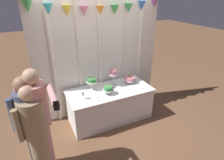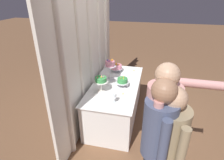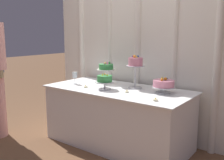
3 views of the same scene
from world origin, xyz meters
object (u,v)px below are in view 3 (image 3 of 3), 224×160
cake_table (118,117)px  cake_display_midleft (105,80)px  cake_display_rightmost (164,84)px  tealight_far_left (86,87)px  cake_display_midright (135,65)px  tealight_near_left (127,92)px  tealight_near_right (156,100)px  wine_glass (75,75)px  cake_display_leftmost (106,68)px

cake_table → cake_display_midleft: cake_display_midleft is taller
cake_display_rightmost → tealight_far_left: size_ratio=5.32×
cake_display_midleft → cake_display_rightmost: size_ratio=0.89×
cake_display_midleft → cake_display_midright: size_ratio=0.57×
tealight_near_left → tealight_near_right: (0.43, -0.13, -0.00)m
wine_glass → tealight_far_left: bearing=-17.5°
cake_display_midleft → tealight_near_right: size_ratio=4.61×
cake_table → wine_glass: 0.79m
tealight_near_left → cake_table: bearing=151.2°
wine_glass → tealight_near_left: (0.83, -0.01, -0.11)m
cake_table → cake_display_midright: (0.16, 0.15, 0.65)m
cake_display_midright → tealight_near_right: 0.69m
tealight_far_left → tealight_near_right: 1.00m
cake_table → cake_display_rightmost: cake_display_rightmost is taller
tealight_far_left → cake_display_midleft: bearing=12.9°
cake_table → cake_display_rightmost: 0.73m
tealight_far_left → tealight_near_right: same height
cake_table → tealight_near_right: (0.65, -0.25, 0.37)m
cake_display_midleft → cake_display_rightmost: bearing=21.2°
wine_glass → tealight_far_left: size_ratio=3.23×
tealight_near_right → cake_display_midleft: bearing=171.2°
cake_display_leftmost → tealight_near_left: size_ratio=7.97×
cake_table → cake_display_leftmost: cake_display_leftmost is taller
cake_table → wine_glass: size_ratio=11.18×
cake_table → cake_display_midleft: 0.50m
cake_table → cake_display_midright: bearing=43.6°
cake_display_midleft → tealight_far_left: cake_display_midleft is taller
cake_display_midright → tealight_far_left: (-0.51, -0.35, -0.28)m
cake_display_rightmost → tealight_near_left: 0.42m
cake_display_midright → tealight_near_left: size_ratio=10.84×
cake_display_leftmost → cake_display_rightmost: 0.89m
cake_display_midright → tealight_near_left: (0.06, -0.27, -0.28)m
cake_display_midright → tealight_far_left: size_ratio=8.28×
cake_display_leftmost → cake_display_midright: size_ratio=0.73×
cake_display_midright → tealight_far_left: 0.67m
cake_display_midleft → tealight_near_left: size_ratio=6.19×
cake_display_rightmost → tealight_far_left: (-0.90, -0.31, -0.09)m
cake_display_midleft → cake_display_rightmost: cake_display_midleft is taller
cake_display_rightmost → tealight_near_left: size_ratio=6.96×
tealight_far_left → tealight_near_left: size_ratio=1.31×
cake_display_leftmost → cake_display_rightmost: size_ratio=1.14×
cake_table → tealight_near_right: size_ratio=35.27×
cake_display_rightmost → tealight_near_right: size_ratio=5.19×
tealight_near_right → tealight_near_left: bearing=162.7°
cake_display_midleft → tealight_near_right: (0.74, -0.12, -0.10)m
tealight_near_right → cake_table: bearing=158.7°
tealight_near_left → tealight_near_right: size_ratio=0.74×
tealight_far_left → tealight_near_right: bearing=-3.3°
tealight_far_left → cake_display_rightmost: bearing=18.9°
cake_display_midleft → cake_display_leftmost: bearing=125.5°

